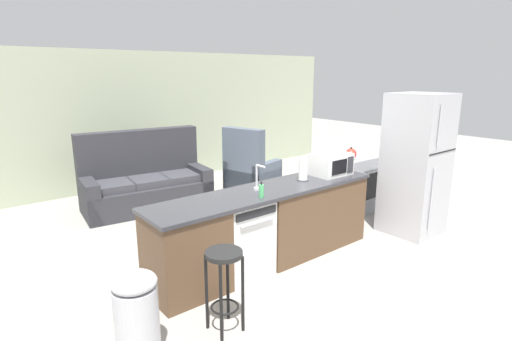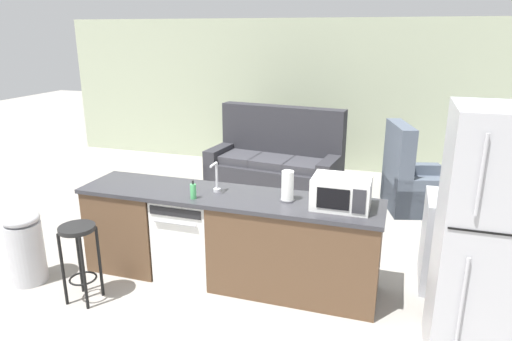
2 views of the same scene
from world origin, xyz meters
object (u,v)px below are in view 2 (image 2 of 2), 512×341
Objects in this scene: dishwasher at (190,235)px; refrigerator at (492,245)px; microwave at (341,193)px; armchair at (411,185)px; kettle at (454,194)px; trash_bin at (25,246)px; bar_stool at (79,247)px; soap_bottle at (193,191)px; couch at (276,164)px; stove_range at (465,244)px; paper_towel_roll at (287,186)px.

refrigerator is at bearing -11.93° from dishwasher.
microwave is 2.72m from armchair.
kettle reaches higher than trash_bin.
refrigerator is 3.36m from bar_stool.
soap_bottle is at bearing -164.93° from kettle.
refrigerator reaches higher than dishwasher.
armchair is (-0.31, 2.13, -0.64)m from kettle.
soap_bottle is at bearing -89.56° from couch.
stove_range is at bearing 89.99° from refrigerator.
kettle is at bearing 9.85° from dishwasher.
refrigerator is at bearing -26.03° from microwave.
dishwasher is 1.60m from trash_bin.
kettle is at bearing 15.31° from trash_bin.
kettle is 3.38m from couch.
couch is (-2.31, 2.40, -0.59)m from kettle.
couch is (1.59, 3.47, 0.02)m from trash_bin.
kettle is 0.17× the size of armchair.
paper_towel_roll is at bearing 15.19° from trash_bin.
refrigerator is 1.25m from microwave.
kettle reaches higher than dishwasher.
kettle is at bearing -46.09° from couch.
paper_towel_roll reaches higher than bar_stool.
stove_range is 0.43× the size of couch.
paper_towel_roll is at bearing 177.36° from microwave.
microwave is 2.84× the size of soap_bottle.
kettle is (1.45, 0.40, -0.05)m from paper_towel_roll.
kettle is at bearing 23.90° from microwave.
paper_towel_roll is 3.00m from couch.
bar_stool is (-1.72, -0.78, -0.50)m from paper_towel_roll.
stove_range is at bearing 37.16° from kettle.
soap_bottle is 1.78m from trash_bin.
kettle is 4.09m from trash_bin.
dishwasher is at bearing -170.15° from kettle.
soap_bottle reaches higher than trash_bin.
stove_range is 0.57m from kettle.
soap_bottle is at bearing -163.18° from stove_range.
paper_towel_roll reaches higher than soap_bottle.
dishwasher is 2.66m from stove_range.
stove_range is 2.06m from armchair.
couch reaches higher than armchair.
microwave reaches higher than stove_range.
trash_bin is (-4.07, -1.19, -0.07)m from stove_range.
stove_range is 0.75× the size of armchair.
microwave is at bearing -0.05° from dishwasher.
dishwasher is at bearing 127.19° from soap_bottle.
dishwasher is 2.98× the size of paper_towel_roll.
refrigerator reaches higher than stove_range.
trash_bin is 0.62× the size of armchair.
couch is at bearing 126.29° from refrigerator.
refrigerator reaches higher than paper_towel_roll.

